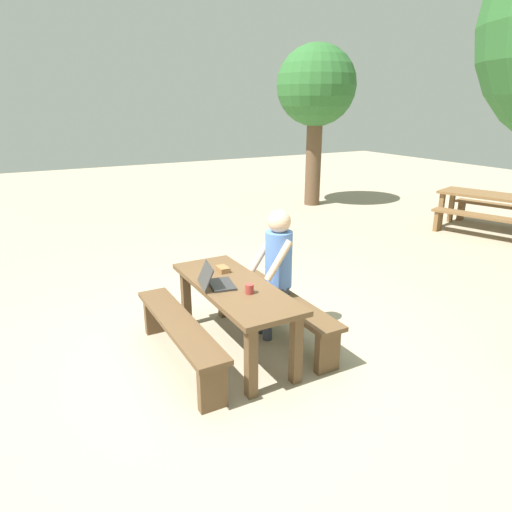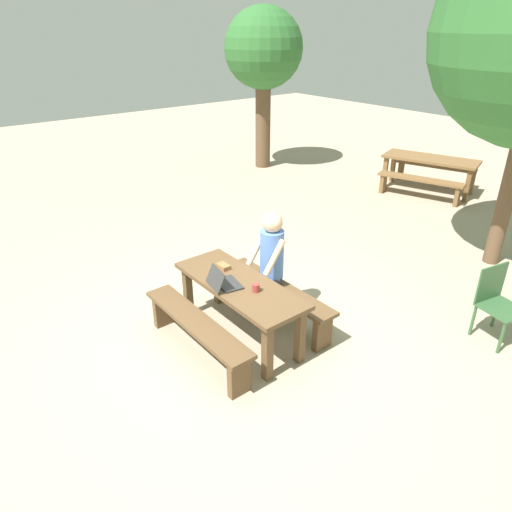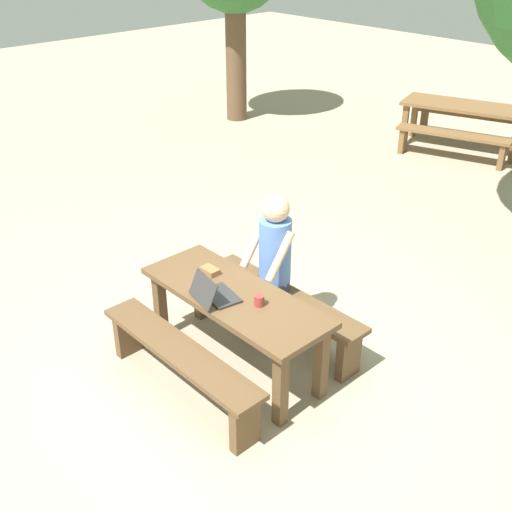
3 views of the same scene
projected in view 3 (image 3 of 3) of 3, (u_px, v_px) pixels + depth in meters
ground_plane at (236, 363)px, 5.43m from camera, size 30.00×30.00×0.00m
picnic_table_front at (235, 306)px, 5.15m from camera, size 1.73×0.65×0.72m
bench_near at (180, 360)px, 4.92m from camera, size 1.72×0.30×0.46m
bench_far at (284, 305)px, 5.61m from camera, size 1.72×0.30×0.46m
laptop at (214, 293)px, 4.99m from camera, size 0.39×0.37×0.22m
small_pouch at (210, 271)px, 5.35m from camera, size 0.16×0.10×0.05m
coffee_mug at (259, 300)px, 4.92m from camera, size 0.08×0.08×0.09m
person_seated at (272, 256)px, 5.45m from camera, size 0.39×0.40×1.37m
picnic_table_mid at (464, 111)px, 9.99m from camera, size 2.06×1.30×0.73m
bench_mid_south at (452, 140)px, 9.67m from camera, size 1.74×0.82×0.44m
bench_mid_north at (470, 119)px, 10.59m from camera, size 1.74×0.82×0.44m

